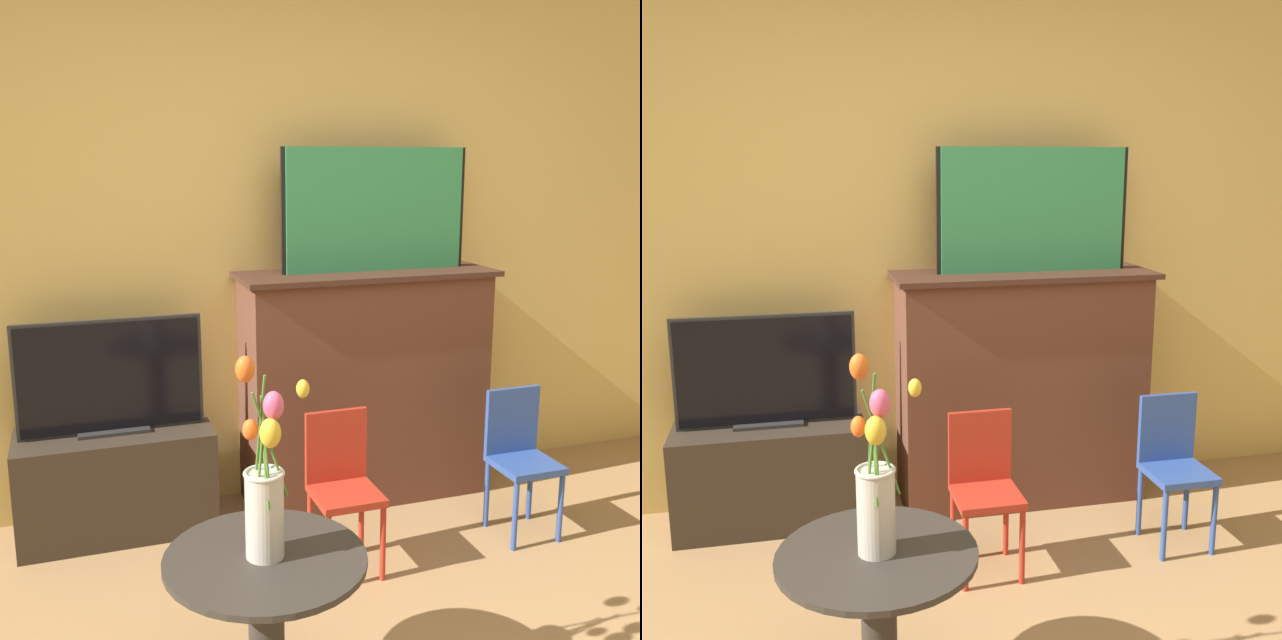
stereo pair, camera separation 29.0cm
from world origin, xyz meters
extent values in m
cube|color=#E0BC66|center=(0.00, 2.13, 1.35)|extent=(8.00, 0.06, 2.70)
cube|color=brown|center=(0.47, 1.91, 0.57)|extent=(1.18, 0.39, 1.14)
cube|color=#43271C|center=(0.47, 1.90, 1.13)|extent=(1.24, 0.43, 0.02)
cube|color=black|center=(0.51, 1.92, 1.43)|extent=(0.93, 0.02, 0.58)
cube|color=#338E56|center=(0.51, 1.91, 1.43)|extent=(0.89, 0.02, 0.58)
cube|color=#382D23|center=(-0.74, 1.89, 0.24)|extent=(0.86, 0.37, 0.48)
cube|color=#2D2D2D|center=(-0.74, 1.89, 0.48)|extent=(0.31, 0.12, 0.02)
cube|color=#2D2D2D|center=(-0.74, 1.90, 0.73)|extent=(0.80, 0.02, 0.51)
cube|color=black|center=(-0.74, 1.89, 0.73)|extent=(0.77, 0.02, 0.48)
cylinder|color=#B22D1E|center=(0.01, 1.13, 0.16)|extent=(0.02, 0.02, 0.32)
cylinder|color=#B22D1E|center=(0.24, 1.13, 0.16)|extent=(0.02, 0.02, 0.32)
cylinder|color=#B22D1E|center=(0.01, 1.36, 0.16)|extent=(0.02, 0.02, 0.32)
cylinder|color=#B22D1E|center=(0.24, 1.36, 0.16)|extent=(0.02, 0.02, 0.32)
cube|color=#B22D1E|center=(0.12, 1.25, 0.33)|extent=(0.26, 0.26, 0.03)
cube|color=#B22D1E|center=(0.12, 1.37, 0.50)|extent=(0.26, 0.02, 0.30)
cylinder|color=#2D4C99|center=(0.87, 1.17, 0.16)|extent=(0.02, 0.02, 0.32)
cylinder|color=#2D4C99|center=(1.10, 1.17, 0.16)|extent=(0.02, 0.02, 0.32)
cylinder|color=#2D4C99|center=(0.87, 1.40, 0.16)|extent=(0.02, 0.02, 0.32)
cylinder|color=#2D4C99|center=(1.10, 1.40, 0.16)|extent=(0.02, 0.02, 0.32)
cube|color=#2D4C99|center=(0.98, 1.28, 0.33)|extent=(0.26, 0.26, 0.03)
cube|color=#2D4C99|center=(0.98, 1.40, 0.50)|extent=(0.26, 0.02, 0.30)
cylinder|color=#332D28|center=(-0.40, 0.54, 0.53)|extent=(0.59, 0.59, 0.02)
cylinder|color=beige|center=(-0.40, 0.54, 0.67)|extent=(0.11, 0.11, 0.25)
torus|color=beige|center=(-0.40, 0.54, 0.80)|extent=(0.12, 0.12, 0.01)
cylinder|color=#477A2D|center=(-0.38, 0.54, 0.88)|extent=(0.11, 0.02, 0.32)
ellipsoid|color=gold|center=(-0.28, 0.55, 1.03)|extent=(0.04, 0.04, 0.05)
cylinder|color=#477A2D|center=(-0.40, 0.52, 0.84)|extent=(0.01, 0.09, 0.25)
ellipsoid|color=gold|center=(-0.40, 0.44, 0.95)|extent=(0.06, 0.06, 0.08)
cylinder|color=#477A2D|center=(-0.41, 0.56, 0.90)|extent=(0.03, 0.07, 0.38)
ellipsoid|color=orange|center=(-0.43, 0.61, 1.08)|extent=(0.05, 0.05, 0.08)
cylinder|color=#477A2D|center=(-0.41, 0.52, 0.83)|extent=(0.04, 0.04, 0.24)
ellipsoid|color=orange|center=(-0.44, 0.49, 0.95)|extent=(0.04, 0.04, 0.06)
cylinder|color=#477A2D|center=(-0.40, 0.52, 0.87)|extent=(0.02, 0.07, 0.31)
ellipsoid|color=#E0517A|center=(-0.39, 0.46, 1.02)|extent=(0.06, 0.06, 0.08)
camera|label=1|loc=(-0.88, -1.37, 1.66)|focal=42.00mm
camera|label=2|loc=(-0.60, -1.45, 1.66)|focal=42.00mm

